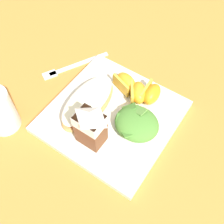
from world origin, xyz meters
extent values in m
plane|color=#C67A33|center=(0.00, 0.00, 0.00)|extent=(3.00, 3.00, 0.00)
cube|color=white|center=(0.00, 0.00, 0.01)|extent=(0.28, 0.28, 0.02)
ellipsoid|color=tan|center=(0.06, 0.02, 0.03)|extent=(0.08, 0.17, 0.03)
ellipsoid|color=maroon|center=(0.06, 0.02, 0.04)|extent=(0.07, 0.16, 0.01)
ellipsoid|color=beige|center=(0.06, 0.02, 0.05)|extent=(0.08, 0.17, 0.01)
ellipsoid|color=#4C8433|center=(-0.07, 0.00, 0.04)|extent=(0.10, 0.09, 0.04)
cube|color=#4C8433|center=(-0.03, -0.02, 0.05)|extent=(0.04, 0.04, 0.02)
cube|color=#5B8E3D|center=(-0.06, -0.02, 0.05)|extent=(0.03, 0.03, 0.01)
cube|color=#4C8433|center=(-0.08, 0.00, 0.05)|extent=(0.02, 0.03, 0.01)
cube|color=#4C8433|center=(-0.06, 0.03, 0.04)|extent=(0.04, 0.04, 0.02)
cube|color=#3D7028|center=(-0.04, 0.01, 0.04)|extent=(0.04, 0.03, 0.01)
cube|color=brown|center=(0.00, 0.08, 0.06)|extent=(0.06, 0.04, 0.09)
cube|color=white|center=(0.00, 0.08, 0.09)|extent=(0.06, 0.04, 0.03)
pyramid|color=white|center=(0.00, 0.08, 0.12)|extent=(0.06, 0.04, 0.02)
ellipsoid|color=orange|center=(-0.05, -0.09, 0.04)|extent=(0.04, 0.06, 0.04)
cube|color=gold|center=(-0.04, -0.09, 0.04)|extent=(0.01, 0.06, 0.03)
ellipsoid|color=orange|center=(-0.02, -0.08, 0.04)|extent=(0.06, 0.07, 0.04)
cube|color=gold|center=(-0.01, -0.07, 0.04)|extent=(0.04, 0.05, 0.03)
ellipsoid|color=orange|center=(0.02, -0.09, 0.04)|extent=(0.07, 0.05, 0.04)
cube|color=gold|center=(0.02, -0.07, 0.04)|extent=(0.06, 0.02, 0.03)
cube|color=silver|center=(0.17, -0.09, 0.00)|extent=(0.09, 0.16, 0.01)
cube|color=silver|center=(0.21, -0.02, 0.00)|extent=(0.04, 0.04, 0.01)
camera|label=1|loc=(-0.20, 0.29, 0.55)|focal=44.29mm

